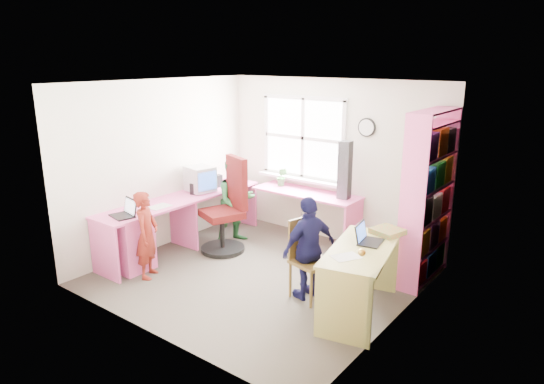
# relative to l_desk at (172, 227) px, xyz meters

# --- Properties ---
(room) EXTENTS (3.64, 3.44, 2.44)m
(room) POSITION_rel_l_desk_xyz_m (1.32, 0.38, 0.76)
(room) COLOR #453E36
(room) RESTS_ON ground
(l_desk) EXTENTS (2.38, 2.95, 0.75)m
(l_desk) POSITION_rel_l_desk_xyz_m (0.00, 0.00, 0.00)
(l_desk) COLOR pink
(l_desk) RESTS_ON ground
(right_desk) EXTENTS (0.88, 1.41, 0.75)m
(right_desk) POSITION_rel_l_desk_xyz_m (2.73, 0.21, 0.09)
(right_desk) COLOR tan
(right_desk) RESTS_ON ground
(bookshelf) EXTENTS (0.30, 1.02, 2.10)m
(bookshelf) POSITION_rel_l_desk_xyz_m (2.96, 1.47, 0.55)
(bookshelf) COLOR pink
(bookshelf) RESTS_ON ground
(swivel_chair) EXTENTS (0.81, 0.81, 1.34)m
(swivel_chair) POSITION_rel_l_desk_xyz_m (0.41, 0.69, 0.12)
(swivel_chair) COLOR black
(swivel_chair) RESTS_ON ground
(wooden_chair) EXTENTS (0.48, 0.48, 0.93)m
(wooden_chair) POSITION_rel_l_desk_xyz_m (2.07, 0.21, 0.05)
(wooden_chair) COLOR brown
(wooden_chair) RESTS_ON ground
(crt_monitor) EXTENTS (0.45, 0.42, 0.38)m
(crt_monitor) POSITION_rel_l_desk_xyz_m (-0.20, 0.76, 0.49)
(crt_monitor) COLOR silver
(crt_monitor) RESTS_ON l_desk
(laptop_left) EXTENTS (0.36, 0.32, 0.22)m
(laptop_left) POSITION_rel_l_desk_xyz_m (-0.13, -0.62, 0.35)
(laptop_left) COLOR black
(laptop_left) RESTS_ON l_desk
(laptop_right) EXTENTS (0.30, 0.34, 0.21)m
(laptop_right) POSITION_rel_l_desk_xyz_m (2.70, 0.39, 0.35)
(laptop_right) COLOR black
(laptop_right) RESTS_ON right_desk
(speaker_a) EXTENTS (0.11, 0.11, 0.17)m
(speaker_a) POSITION_rel_l_desk_xyz_m (-0.18, 0.60, 0.38)
(speaker_a) COLOR black
(speaker_a) RESTS_ON l_desk
(speaker_b) EXTENTS (0.11, 0.11, 0.19)m
(speaker_b) POSITION_rel_l_desk_xyz_m (-0.19, 1.13, 0.39)
(speaker_b) COLOR black
(speaker_b) RESTS_ON l_desk
(cd_tower) EXTENTS (0.17, 0.16, 0.82)m
(cd_tower) POSITION_rel_l_desk_xyz_m (1.66, 1.75, 0.70)
(cd_tower) COLOR black
(cd_tower) RESTS_ON l_desk
(game_box) EXTENTS (0.38, 0.38, 0.06)m
(game_box) POSITION_rel_l_desk_xyz_m (2.77, 0.77, 0.33)
(game_box) COLOR red
(game_box) RESTS_ON right_desk
(paper_a) EXTENTS (0.22, 0.31, 0.00)m
(paper_a) POSITION_rel_l_desk_xyz_m (-0.10, -0.11, 0.30)
(paper_a) COLOR silver
(paper_a) RESTS_ON l_desk
(paper_b) EXTENTS (0.30, 0.33, 0.00)m
(paper_b) POSITION_rel_l_desk_xyz_m (2.72, -0.10, 0.30)
(paper_b) COLOR silver
(paper_b) RESTS_ON right_desk
(potted_plant) EXTENTS (0.19, 0.17, 0.29)m
(potted_plant) POSITION_rel_l_desk_xyz_m (0.57, 1.75, 0.44)
(potted_plant) COLOR #317B31
(potted_plant) RESTS_ON l_desk
(person_red) EXTENTS (0.43, 0.48, 1.11)m
(person_red) POSITION_rel_l_desk_xyz_m (0.20, -0.57, 0.10)
(person_red) COLOR maroon
(person_red) RESTS_ON ground
(person_green) EXTENTS (0.67, 0.74, 1.26)m
(person_green) POSITION_rel_l_desk_xyz_m (0.27, 1.01, 0.17)
(person_green) COLOR #2A6937
(person_green) RESTS_ON ground
(person_navy) EXTENTS (0.50, 0.76, 1.20)m
(person_navy) POSITION_rel_l_desk_xyz_m (2.10, 0.19, 0.15)
(person_navy) COLOR #14133E
(person_navy) RESTS_ON ground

